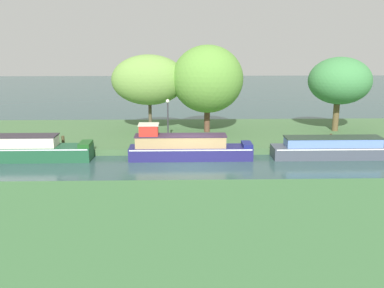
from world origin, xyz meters
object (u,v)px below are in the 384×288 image
(forest_cruiser, at_px, (34,150))
(mooring_post_far, at_px, (331,139))
(navy_narrowboat, at_px, (186,147))
(lamp_post, at_px, (168,115))
(mooring_post_near, at_px, (63,141))
(slate_barge, at_px, (345,149))
(willow_tree_right, at_px, (340,81))
(willow_tree_left, at_px, (149,80))
(willow_tree_centre, at_px, (208,79))

(forest_cruiser, bearing_deg, mooring_post_far, 5.00)
(navy_narrowboat, bearing_deg, forest_cruiser, 180.00)
(lamp_post, relative_size, mooring_post_near, 4.05)
(navy_narrowboat, height_order, lamp_post, lamp_post)
(forest_cruiser, height_order, mooring_post_near, forest_cruiser)
(slate_barge, height_order, forest_cruiser, forest_cruiser)
(slate_barge, xyz_separation_m, forest_cruiser, (-18.43, 0.00, 0.06))
(willow_tree_right, bearing_deg, lamp_post, -167.08)
(navy_narrowboat, distance_m, forest_cruiser, 8.91)
(forest_cruiser, bearing_deg, slate_barge, 0.00)
(navy_narrowboat, distance_m, mooring_post_near, 7.78)
(willow_tree_left, height_order, mooring_post_near, willow_tree_left)
(navy_narrowboat, height_order, mooring_post_near, navy_narrowboat)
(slate_barge, relative_size, mooring_post_near, 13.08)
(willow_tree_right, relative_size, mooring_post_near, 7.80)
(lamp_post, bearing_deg, mooring_post_far, -7.33)
(willow_tree_centre, height_order, mooring_post_far, willow_tree_centre)
(forest_cruiser, xyz_separation_m, willow_tree_right, (19.87, 5.68, 3.42))
(willow_tree_right, bearing_deg, mooring_post_near, -167.56)
(navy_narrowboat, xyz_separation_m, mooring_post_far, (9.17, 1.58, 0.06))
(navy_narrowboat, xyz_separation_m, willow_tree_right, (10.96, 5.68, 3.34))
(mooring_post_near, relative_size, mooring_post_far, 0.95)
(mooring_post_far, bearing_deg, lamp_post, 172.67)
(slate_barge, bearing_deg, willow_tree_left, 154.00)
(willow_tree_right, height_order, mooring_post_far, willow_tree_right)
(forest_cruiser, bearing_deg, willow_tree_right, 15.96)
(mooring_post_far, bearing_deg, navy_narrowboat, -170.22)
(lamp_post, height_order, mooring_post_near, lamp_post)
(slate_barge, xyz_separation_m, willow_tree_right, (1.45, 5.68, 3.48))
(navy_narrowboat, relative_size, lamp_post, 2.62)
(navy_narrowboat, xyz_separation_m, willow_tree_centre, (1.59, 5.55, 3.50))
(slate_barge, bearing_deg, forest_cruiser, 180.00)
(slate_barge, height_order, mooring_post_far, slate_barge)
(lamp_post, bearing_deg, willow_tree_right, 12.92)
(willow_tree_right, bearing_deg, navy_narrowboat, -152.61)
(lamp_post, bearing_deg, navy_narrowboat, -68.75)
(lamp_post, relative_size, mooring_post_far, 3.83)
(willow_tree_left, relative_size, mooring_post_far, 7.62)
(willow_tree_centre, bearing_deg, lamp_post, -135.88)
(forest_cruiser, relative_size, willow_tree_left, 1.19)
(willow_tree_centre, bearing_deg, mooring_post_near, -156.70)
(forest_cruiser, height_order, mooring_post_far, forest_cruiser)
(willow_tree_right, relative_size, lamp_post, 1.93)
(forest_cruiser, height_order, willow_tree_right, willow_tree_right)
(willow_tree_left, height_order, lamp_post, willow_tree_left)
(navy_narrowboat, bearing_deg, mooring_post_near, 168.27)
(slate_barge, xyz_separation_m, mooring_post_far, (-0.34, 1.58, 0.20))
(navy_narrowboat, relative_size, willow_tree_centre, 1.18)
(mooring_post_far, bearing_deg, slate_barge, -77.75)
(willow_tree_centre, height_order, mooring_post_near, willow_tree_centre)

